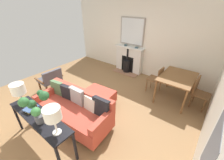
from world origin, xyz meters
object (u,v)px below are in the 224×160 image
object	(u,v)px
ottoman	(99,96)
table_lamp_near_end	(18,89)
dining_chair_by_back_wall	(198,90)
armchair_accent	(51,78)
potted_plant	(36,106)
mantel_bowl_far	(137,47)
dining_table	(177,79)
book_stack	(31,109)
table_lamp_far_end	(52,114)
mantel_bowl_near	(126,45)
sofa	(74,109)
fireplace	(129,61)
console_table	(39,120)
dining_chair_near_fireplace	(157,78)

from	to	relation	value
ottoman	table_lamp_near_end	bearing A→B (deg)	-19.23
table_lamp_near_end	dining_chair_by_back_wall	world-z (taller)	table_lamp_near_end
armchair_accent	potted_plant	distance (m)	2.30
ottoman	armchair_accent	distance (m)	1.71
mantel_bowl_far	table_lamp_near_end	bearing A→B (deg)	-5.16
dining_table	armchair_accent	bearing A→B (deg)	-58.22
book_stack	table_lamp_far_end	bearing A→B (deg)	89.58
mantel_bowl_near	sofa	bearing A→B (deg)	12.79
ottoman	table_lamp_far_end	world-z (taller)	table_lamp_far_end
mantel_bowl_far	sofa	bearing A→B (deg)	4.28
dining_chair_by_back_wall	armchair_accent	bearing A→B (deg)	-62.13
armchair_accent	mantel_bowl_near	bearing A→B (deg)	161.74
table_lamp_far_end	sofa	bearing A→B (deg)	-141.72
mantel_bowl_near	dining_chair_by_back_wall	bearing A→B (deg)	74.31
mantel_bowl_far	fireplace	bearing A→B (deg)	-84.79
fireplace	potted_plant	size ratio (longest dim) A/B	2.03
mantel_bowl_near	sofa	distance (m)	3.37
sofa	console_table	world-z (taller)	sofa
mantel_bowl_near	dining_chair_by_back_wall	size ratio (longest dim) A/B	0.14
table_lamp_near_end	potted_plant	bearing A→B (deg)	87.39
sofa	potted_plant	size ratio (longest dim) A/B	3.27
table_lamp_far_end	potted_plant	bearing A→B (deg)	-85.26
table_lamp_near_end	dining_chair_near_fireplace	bearing A→B (deg)	153.43
mantel_bowl_far	console_table	size ratio (longest dim) A/B	0.08
fireplace	mantel_bowl_far	distance (m)	0.66
table_lamp_near_end	book_stack	size ratio (longest dim) A/B	1.65
fireplace	dining_table	xyz separation A→B (m)	(0.78, 2.10, 0.20)
mantel_bowl_far	dining_chair_near_fireplace	xyz separation A→B (m)	(0.81, 1.23, -0.55)
ottoman	mantel_bowl_far	bearing A→B (deg)	-174.70
sofa	dining_chair_near_fireplace	distance (m)	2.60
mantel_bowl_far	table_lamp_near_end	world-z (taller)	table_lamp_near_end
sofa	book_stack	world-z (taller)	sofa
mantel_bowl_near	potted_plant	world-z (taller)	potted_plant
mantel_bowl_far	sofa	xyz separation A→B (m)	(3.22, 0.24, -0.69)
mantel_bowl_near	dining_chair_by_back_wall	world-z (taller)	mantel_bowl_near
dining_chair_near_fireplace	sofa	bearing A→B (deg)	-22.37
fireplace	sofa	xyz separation A→B (m)	(3.19, 0.54, -0.10)
sofa	ottoman	xyz separation A→B (m)	(-0.88, -0.02, -0.12)
armchair_accent	dining_chair_near_fireplace	bearing A→B (deg)	126.96
mantel_bowl_far	ottoman	xyz separation A→B (m)	(2.34, 0.22, -0.81)
mantel_bowl_far	book_stack	distance (m)	4.00
dining_chair_near_fireplace	mantel_bowl_near	bearing A→B (deg)	-115.32
fireplace	table_lamp_far_end	bearing A→B (deg)	16.15
dining_chair_by_back_wall	mantel_bowl_near	bearing A→B (deg)	-105.69
table_lamp_far_end	ottoman	bearing A→B (deg)	-158.97
armchair_accent	potted_plant	size ratio (longest dim) A/B	1.32
table_lamp_near_end	sofa	bearing A→B (deg)	142.25
table_lamp_near_end	table_lamp_far_end	world-z (taller)	table_lamp_far_end
table_lamp_near_end	armchair_accent	bearing A→B (deg)	-138.42
dining_chair_near_fireplace	dining_chair_by_back_wall	xyz separation A→B (m)	(-0.01, 1.14, 0.00)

